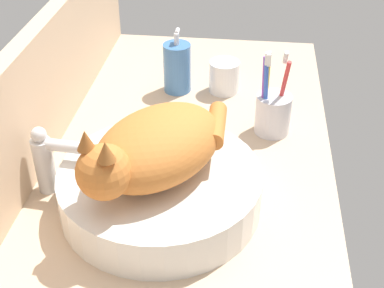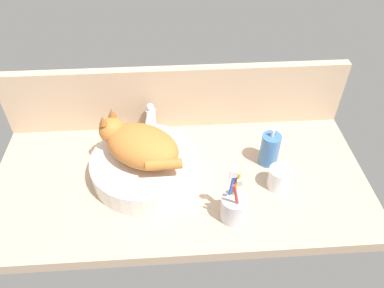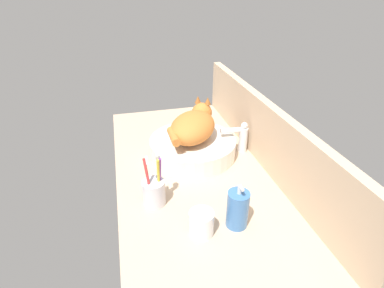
% 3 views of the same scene
% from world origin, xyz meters
% --- Properties ---
extents(ground_plane, '(1.25, 0.60, 0.04)m').
position_xyz_m(ground_plane, '(0.00, 0.00, -0.02)').
color(ground_plane, tan).
extents(backsplash_panel, '(1.25, 0.04, 0.25)m').
position_xyz_m(backsplash_panel, '(0.00, 0.28, 0.13)').
color(backsplash_panel, '#CCAD8C').
rests_on(backsplash_panel, ground_plane).
extents(sink_basin, '(0.36, 0.36, 0.08)m').
position_xyz_m(sink_basin, '(-0.12, 0.02, 0.04)').
color(sink_basin, silver).
rests_on(sink_basin, ground_plane).
extents(cat, '(0.30, 0.28, 0.14)m').
position_xyz_m(cat, '(-0.13, 0.03, 0.13)').
color(cat, '#CC7533').
rests_on(cat, sink_basin).
extents(faucet, '(0.04, 0.12, 0.14)m').
position_xyz_m(faucet, '(-0.10, 0.22, 0.07)').
color(faucet, silver).
rests_on(faucet, ground_plane).
extents(soap_dispenser, '(0.07, 0.07, 0.15)m').
position_xyz_m(soap_dispenser, '(0.31, 0.05, 0.06)').
color(soap_dispenser, '#3F72B2').
rests_on(soap_dispenser, ground_plane).
extents(toothbrush_cup, '(0.08, 0.08, 0.19)m').
position_xyz_m(toothbrush_cup, '(0.15, -0.18, 0.05)').
color(toothbrush_cup, silver).
rests_on(toothbrush_cup, ground_plane).
extents(water_glass, '(0.07, 0.07, 0.08)m').
position_xyz_m(water_glass, '(0.32, -0.06, 0.03)').
color(water_glass, white).
rests_on(water_glass, ground_plane).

